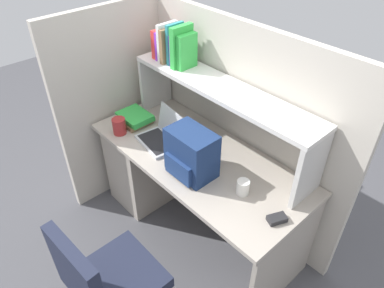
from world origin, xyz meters
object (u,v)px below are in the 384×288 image
Objects in this scene: paper_cup at (243,187)px; snack_canister at (119,126)px; laptop at (163,135)px; computer_mouse at (277,219)px; backpack at (191,154)px.

snack_canister is at bearing -168.67° from paper_cup.
laptop is 0.34m from snack_canister.
snack_canister is at bearing -148.93° from laptop.
laptop is at bearing 31.07° from snack_canister.
computer_mouse is at bearing 0.30° from laptop.
backpack is 2.94× the size of computer_mouse.
computer_mouse is (0.61, 0.08, -0.13)m from backpack.
backpack reaches higher than laptop.
backpack is at bearing -148.38° from computer_mouse.
paper_cup is (0.34, 0.10, -0.10)m from backpack.
computer_mouse is at bearing 8.03° from snack_canister.
computer_mouse is 1.11× the size of paper_cup.
snack_canister is (-0.66, -0.10, -0.09)m from backpack.
laptop is 0.39m from backpack.
backpack is 0.37m from paper_cup.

